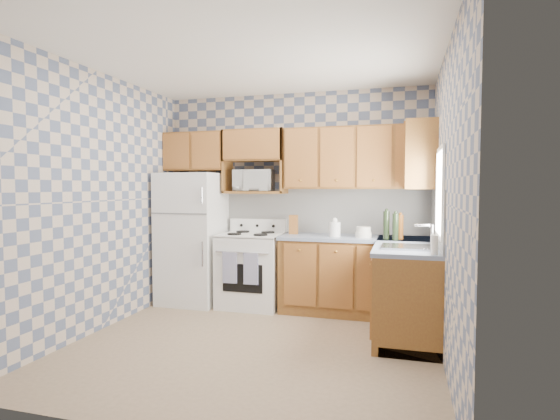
# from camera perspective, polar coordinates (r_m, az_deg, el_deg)

# --- Properties ---
(floor) EXTENTS (3.40, 3.40, 0.00)m
(floor) POSITION_cam_1_polar(r_m,az_deg,el_deg) (4.36, -3.44, -17.13)
(floor) COLOR #79634B
(floor) RESTS_ON ground
(back_wall) EXTENTS (3.40, 0.02, 2.70)m
(back_wall) POSITION_cam_1_polar(r_m,az_deg,el_deg) (5.64, 1.84, 1.46)
(back_wall) COLOR slate
(back_wall) RESTS_ON ground
(right_wall) EXTENTS (0.02, 3.20, 2.70)m
(right_wall) POSITION_cam_1_polar(r_m,az_deg,el_deg) (3.89, 20.88, 0.57)
(right_wall) COLOR slate
(right_wall) RESTS_ON ground
(backsplash_back) EXTENTS (2.60, 0.02, 0.56)m
(backsplash_back) POSITION_cam_1_polar(r_m,az_deg,el_deg) (5.55, 5.83, -0.13)
(backsplash_back) COLOR white
(backsplash_back) RESTS_ON back_wall
(backsplash_right) EXTENTS (0.02, 1.60, 0.56)m
(backsplash_right) POSITION_cam_1_polar(r_m,az_deg,el_deg) (4.69, 19.84, -0.86)
(backsplash_right) COLOR white
(backsplash_right) RESTS_ON right_wall
(refrigerator) EXTENTS (0.75, 0.70, 1.68)m
(refrigerator) POSITION_cam_1_polar(r_m,az_deg,el_deg) (5.79, -11.39, -3.62)
(refrigerator) COLOR white
(refrigerator) RESTS_ON floor
(stove_body) EXTENTS (0.76, 0.65, 0.90)m
(stove_body) POSITION_cam_1_polar(r_m,az_deg,el_deg) (5.56, -3.74, -7.91)
(stove_body) COLOR white
(stove_body) RESTS_ON floor
(cooktop) EXTENTS (0.76, 0.65, 0.02)m
(cooktop) POSITION_cam_1_polar(r_m,az_deg,el_deg) (5.49, -3.76, -3.25)
(cooktop) COLOR silver
(cooktop) RESTS_ON stove_body
(backguard) EXTENTS (0.76, 0.08, 0.17)m
(backguard) POSITION_cam_1_polar(r_m,az_deg,el_deg) (5.74, -2.85, -2.02)
(backguard) COLOR white
(backguard) RESTS_ON cooktop
(dish_towel_left) EXTENTS (0.18, 0.02, 0.37)m
(dish_towel_left) POSITION_cam_1_polar(r_m,az_deg,el_deg) (5.28, -6.58, -7.48)
(dish_towel_left) COLOR navy
(dish_towel_left) RESTS_ON stove_body
(dish_towel_right) EXTENTS (0.18, 0.02, 0.37)m
(dish_towel_right) POSITION_cam_1_polar(r_m,az_deg,el_deg) (5.18, -3.82, -7.66)
(dish_towel_right) COLOR navy
(dish_towel_right) RESTS_ON stove_body
(base_cabinets_back) EXTENTS (1.75, 0.60, 0.88)m
(base_cabinets_back) POSITION_cam_1_polar(r_m,az_deg,el_deg) (5.31, 9.82, -8.59)
(base_cabinets_back) COLOR brown
(base_cabinets_back) RESTS_ON floor
(base_cabinets_right) EXTENTS (0.60, 1.60, 0.88)m
(base_cabinets_right) POSITION_cam_1_polar(r_m,az_deg,el_deg) (4.79, 16.16, -9.92)
(base_cabinets_right) COLOR brown
(base_cabinets_right) RESTS_ON floor
(countertop_back) EXTENTS (1.77, 0.63, 0.04)m
(countertop_back) POSITION_cam_1_polar(r_m,az_deg,el_deg) (5.23, 9.86, -3.65)
(countertop_back) COLOR slate
(countertop_back) RESTS_ON base_cabinets_back
(countertop_right) EXTENTS (0.63, 1.60, 0.04)m
(countertop_right) POSITION_cam_1_polar(r_m,az_deg,el_deg) (4.71, 16.18, -4.46)
(countertop_right) COLOR slate
(countertop_right) RESTS_ON base_cabinets_right
(upper_cabinets_back) EXTENTS (1.75, 0.33, 0.74)m
(upper_cabinets_back) POSITION_cam_1_polar(r_m,az_deg,el_deg) (5.34, 10.10, 6.69)
(upper_cabinets_back) COLOR brown
(upper_cabinets_back) RESTS_ON back_wall
(upper_cabinets_fridge) EXTENTS (0.82, 0.33, 0.50)m
(upper_cabinets_fridge) POSITION_cam_1_polar(r_m,az_deg,el_deg) (5.94, -10.82, 7.47)
(upper_cabinets_fridge) COLOR brown
(upper_cabinets_fridge) RESTS_ON back_wall
(upper_cabinets_right) EXTENTS (0.33, 0.70, 0.74)m
(upper_cabinets_right) POSITION_cam_1_polar(r_m,az_deg,el_deg) (5.14, 17.86, 6.75)
(upper_cabinets_right) COLOR brown
(upper_cabinets_right) RESTS_ON right_wall
(microwave_shelf) EXTENTS (0.80, 0.33, 0.03)m
(microwave_shelf) POSITION_cam_1_polar(r_m,az_deg,el_deg) (5.61, -3.23, 2.32)
(microwave_shelf) COLOR brown
(microwave_shelf) RESTS_ON back_wall
(microwave) EXTENTS (0.52, 0.37, 0.28)m
(microwave) POSITION_cam_1_polar(r_m,az_deg,el_deg) (5.64, -3.38, 3.87)
(microwave) COLOR white
(microwave) RESTS_ON microwave_shelf
(sink) EXTENTS (0.48, 0.40, 0.03)m
(sink) POSITION_cam_1_polar(r_m,az_deg,el_deg) (4.36, 16.29, -4.72)
(sink) COLOR #B7B7BC
(sink) RESTS_ON countertop_right
(window) EXTENTS (0.02, 0.66, 0.86)m
(window) POSITION_cam_1_polar(r_m,az_deg,el_deg) (4.34, 20.17, 2.14)
(window) COLOR white
(window) RESTS_ON right_wall
(bottle_0) EXTENTS (0.07, 0.07, 0.32)m
(bottle_0) POSITION_cam_1_polar(r_m,az_deg,el_deg) (5.00, 13.72, -1.95)
(bottle_0) COLOR black
(bottle_0) RESTS_ON countertop_back
(bottle_1) EXTENTS (0.07, 0.07, 0.29)m
(bottle_1) POSITION_cam_1_polar(r_m,az_deg,el_deg) (4.94, 14.85, -2.15)
(bottle_1) COLOR black
(bottle_1) RESTS_ON countertop_back
(bottle_2) EXTENTS (0.07, 0.07, 0.27)m
(bottle_2) POSITION_cam_1_polar(r_m,az_deg,el_deg) (5.04, 15.44, -2.17)
(bottle_2) COLOR brown
(bottle_2) RESTS_ON countertop_back
(knife_block) EXTENTS (0.12, 0.12, 0.24)m
(knife_block) POSITION_cam_1_polar(r_m,az_deg,el_deg) (5.43, 1.79, -1.90)
(knife_block) COLOR brown
(knife_block) RESTS_ON countertop_back
(electric_kettle) EXTENTS (0.13, 0.13, 0.17)m
(electric_kettle) POSITION_cam_1_polar(r_m,az_deg,el_deg) (5.19, 7.17, -2.52)
(electric_kettle) COLOR white
(electric_kettle) RESTS_ON countertop_back
(food_containers) EXTENTS (0.19, 0.19, 0.12)m
(food_containers) POSITION_cam_1_polar(r_m,az_deg,el_deg) (5.14, 10.86, -2.86)
(food_containers) COLOR beige
(food_containers) RESTS_ON countertop_back
(soap_bottle) EXTENTS (0.06, 0.06, 0.17)m
(soap_bottle) POSITION_cam_1_polar(r_m,az_deg,el_deg) (4.00, 19.53, -4.31)
(soap_bottle) COLOR beige
(soap_bottle) RESTS_ON countertop_right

